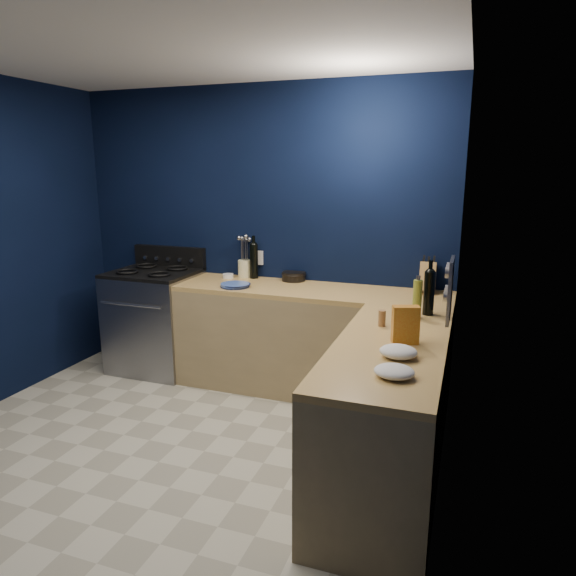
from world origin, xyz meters
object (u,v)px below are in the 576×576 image
at_px(utensil_crock, 245,269).
at_px(crouton_bag, 405,325).
at_px(knife_block, 428,278).
at_px(gas_range, 156,322).
at_px(plate_stack, 235,285).

bearing_deg(utensil_crock, crouton_bag, -40.30).
height_order(knife_block, crouton_bag, knife_block).
bearing_deg(gas_range, knife_block, 5.74).
relative_size(knife_block, crouton_bag, 1.04).
distance_m(plate_stack, knife_block, 1.60).
bearing_deg(utensil_crock, plate_stack, -77.72).
xyz_separation_m(gas_range, utensil_crock, (0.81, 0.27, 0.52)).
distance_m(gas_range, crouton_bag, 2.74).
height_order(gas_range, plate_stack, plate_stack).
bearing_deg(knife_block, gas_range, -176.04).
relative_size(plate_stack, utensil_crock, 1.55).
relative_size(plate_stack, crouton_bag, 1.10).
distance_m(gas_range, utensil_crock, 1.00).
xyz_separation_m(gas_range, crouton_bag, (2.44, -1.11, 0.55)).
height_order(gas_range, crouton_bag, crouton_bag).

